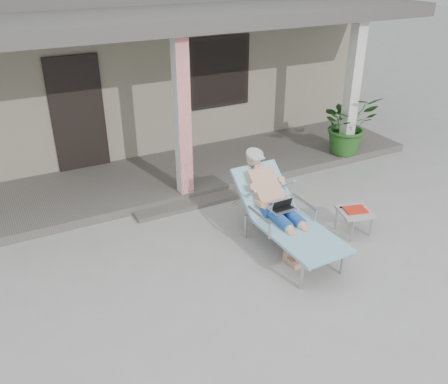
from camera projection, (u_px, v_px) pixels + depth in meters
ground at (247, 263)px, 6.57m from camera, size 60.00×60.00×0.00m
house at (109, 56)px, 10.93m from camera, size 10.40×5.40×3.30m
porch_deck at (168, 176)px, 8.90m from camera, size 10.00×2.00×0.15m
porch_overhang at (160, 25)px, 7.61m from camera, size 10.00×2.30×2.85m
porch_step at (193, 204)px, 8.01m from camera, size 2.00×0.30×0.07m
lounger at (281, 195)px, 6.62m from camera, size 0.81×2.07×1.33m
side_table at (355, 213)px, 7.11m from camera, size 0.57×0.57×0.42m
potted_palm at (348, 124)px, 9.47m from camera, size 1.22×1.09×1.21m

